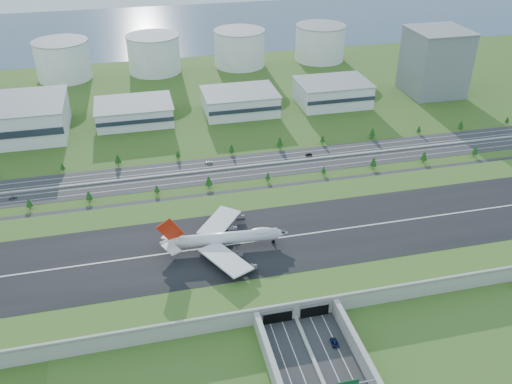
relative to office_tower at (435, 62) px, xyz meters
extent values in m
plane|color=#285119|center=(-200.00, -195.00, -27.50)|extent=(1200.00, 1200.00, 0.00)
cube|color=#989792|center=(-200.00, -195.00, -23.50)|extent=(520.00, 100.00, 8.00)
cube|color=#305C1F|center=(-200.00, -195.00, -19.42)|extent=(520.00, 100.00, 0.16)
cube|color=black|center=(-200.00, -195.00, -19.28)|extent=(520.00, 58.00, 0.12)
cube|color=silver|center=(-200.00, -195.00, -19.20)|extent=(520.00, 0.90, 0.02)
cube|color=#989792|center=(-200.00, -244.40, -18.90)|extent=(520.00, 1.20, 1.20)
cube|color=black|center=(-208.50, -245.20, -24.30)|extent=(13.00, 1.20, 6.00)
cube|color=black|center=(-191.50, -245.20, -24.30)|extent=(13.00, 1.20, 6.00)
cube|color=#0C4C23|center=(-194.00, -290.10, -18.90)|extent=(9.00, 0.30, 2.40)
cube|color=#28282B|center=(-200.00, -100.00, -27.44)|extent=(560.00, 36.00, 0.12)
cylinder|color=#3D2819|center=(-326.00, -122.00, -26.27)|extent=(0.50, 0.50, 2.47)
cone|color=black|center=(-326.00, -122.00, -23.12)|extent=(3.84, 3.84, 4.93)
cylinder|color=#3D2819|center=(-292.00, -122.00, -26.18)|extent=(0.50, 0.50, 2.64)
cone|color=black|center=(-292.00, -122.00, -22.81)|extent=(4.10, 4.10, 5.27)
cylinder|color=#3D2819|center=(-251.78, -122.00, -26.42)|extent=(0.50, 0.50, 2.15)
cone|color=black|center=(-251.78, -122.00, -23.67)|extent=(3.35, 3.35, 4.31)
cylinder|color=#3D2819|center=(-219.50, -122.00, -26.04)|extent=(0.50, 0.50, 2.92)
cone|color=black|center=(-219.50, -122.00, -22.31)|extent=(4.54, 4.54, 5.84)
cylinder|color=#3D2819|center=(-181.37, -122.00, -26.44)|extent=(0.50, 0.50, 2.12)
cone|color=black|center=(-181.37, -122.00, -23.72)|extent=(3.30, 3.30, 4.25)
cylinder|color=#3D2819|center=(-143.61, -122.00, -26.45)|extent=(0.50, 0.50, 2.09)
cone|color=black|center=(-143.61, -122.00, -23.78)|extent=(3.25, 3.25, 4.18)
cylinder|color=#3D2819|center=(-108.78, -122.00, -26.01)|extent=(0.50, 0.50, 2.97)
cone|color=black|center=(-108.78, -122.00, -22.21)|extent=(4.62, 4.62, 5.95)
cylinder|color=#3D2819|center=(-71.94, -122.00, -26.02)|extent=(0.50, 0.50, 2.97)
cone|color=black|center=(-71.94, -122.00, -22.22)|extent=(4.62, 4.62, 5.94)
cylinder|color=#3D2819|center=(-33.14, -122.00, -26.11)|extent=(0.50, 0.50, 2.79)
cone|color=black|center=(-33.14, -122.00, -22.54)|extent=(4.34, 4.34, 5.58)
cylinder|color=#3D2819|center=(-310.17, -78.00, -26.47)|extent=(0.50, 0.50, 2.05)
cone|color=black|center=(-310.17, -78.00, -23.85)|extent=(3.19, 3.19, 4.11)
cylinder|color=#3D2819|center=(-274.36, -78.00, -26.08)|extent=(0.50, 0.50, 2.84)
cone|color=black|center=(-274.36, -78.00, -22.44)|extent=(4.42, 4.42, 5.69)
cylinder|color=#3D2819|center=(-233.99, -78.00, -26.43)|extent=(0.50, 0.50, 2.13)
cone|color=black|center=(-233.99, -78.00, -23.71)|extent=(3.32, 3.32, 4.26)
cylinder|color=#3D2819|center=(-196.39, -78.00, -26.31)|extent=(0.50, 0.50, 2.39)
cone|color=black|center=(-196.39, -78.00, -23.25)|extent=(3.71, 3.71, 4.78)
cylinder|color=#3D2819|center=(-161.20, -78.00, -26.01)|extent=(0.50, 0.50, 2.97)
cone|color=black|center=(-161.20, -78.00, -22.21)|extent=(4.63, 4.63, 5.95)
cylinder|color=#3D2819|center=(-129.05, -78.00, -26.34)|extent=(0.50, 0.50, 2.32)
cone|color=black|center=(-129.05, -78.00, -23.37)|extent=(3.62, 3.62, 4.65)
cylinder|color=#3D2819|center=(-90.21, -78.00, -26.04)|extent=(0.50, 0.50, 2.93)
cone|color=black|center=(-90.21, -78.00, -22.30)|extent=(4.55, 4.55, 5.85)
cylinder|color=#3D2819|center=(-52.27, -78.00, -26.42)|extent=(0.50, 0.50, 2.15)
cone|color=black|center=(-52.27, -78.00, -23.68)|extent=(3.35, 3.35, 4.30)
cylinder|color=#3D2819|center=(-16.93, -78.00, -26.32)|extent=(0.50, 0.50, 2.35)
cone|color=black|center=(-16.93, -78.00, -23.32)|extent=(3.66, 3.66, 4.71)
cylinder|color=#3D2819|center=(23.39, -78.00, -26.41)|extent=(0.50, 0.50, 2.18)
cone|color=black|center=(23.39, -78.00, -23.63)|extent=(3.39, 3.39, 4.36)
cube|color=white|center=(-260.00, -5.00, -20.00)|extent=(58.00, 42.00, 15.00)
cube|color=white|center=(-175.00, -5.00, -19.00)|extent=(58.00, 42.00, 17.00)
cube|color=white|center=(-95.00, -5.00, -18.00)|extent=(58.00, 42.00, 19.00)
cube|color=slate|center=(0.00, 0.00, 0.00)|extent=(46.00, 46.00, 55.00)
cylinder|color=silver|center=(-320.00, 115.00, -10.00)|extent=(50.00, 50.00, 35.00)
cylinder|color=silver|center=(-235.00, 115.00, -10.00)|extent=(50.00, 50.00, 35.00)
cylinder|color=silver|center=(-150.00, 115.00, -10.00)|extent=(50.00, 50.00, 35.00)
cylinder|color=silver|center=(-65.00, 115.00, -10.00)|extent=(50.00, 50.00, 35.00)
cube|color=#344B64|center=(-200.00, 285.00, -27.47)|extent=(1200.00, 260.00, 0.06)
cylinder|color=silver|center=(-222.14, -196.32, -13.80)|extent=(52.64, 10.26, 5.98)
cone|color=silver|center=(-194.20, -198.62, -13.80)|extent=(7.94, 6.57, 5.98)
cone|color=silver|center=(-250.08, -194.02, -13.43)|extent=(9.80, 6.73, 5.98)
ellipsoid|color=silver|center=(-204.41, -197.78, -11.65)|extent=(13.09, 5.69, 3.68)
cube|color=silver|center=(-225.31, -212.00, -14.73)|extent=(23.67, 30.49, 1.48)
cube|color=silver|center=(-222.70, -180.34, -14.73)|extent=(26.52, 29.75, 1.48)
cylinder|color=#38383D|center=(-218.62, -207.86, -16.79)|extent=(5.07, 3.19, 2.80)
cylinder|color=#38383D|center=(-214.04, -218.55, -16.79)|extent=(5.07, 3.19, 2.80)
cylinder|color=#38383D|center=(-216.78, -185.51, -16.79)|extent=(5.07, 3.19, 2.80)
cylinder|color=#38383D|center=(-210.51, -175.71, -16.79)|extent=(5.07, 3.19, 2.80)
cube|color=silver|center=(-249.65, -200.15, -12.68)|extent=(9.46, 11.69, 0.56)
cube|color=silver|center=(-248.65, -188.04, -12.68)|extent=(10.46, 11.64, 0.56)
cube|color=red|center=(-249.15, -194.10, -6.32)|extent=(13.34, 1.93, 14.01)
cylinder|color=black|center=(-198.08, -198.30, -18.71)|extent=(1.78, 0.65, 1.78)
cylinder|color=black|center=(-226.11, -198.99, -18.71)|extent=(1.78, 0.65, 1.78)
cylinder|color=black|center=(-225.62, -193.03, -18.71)|extent=(1.78, 0.65, 1.78)
cylinder|color=black|center=(-231.70, -198.53, -18.71)|extent=(1.78, 0.65, 1.78)
cylinder|color=black|center=(-231.21, -192.57, -18.71)|extent=(1.78, 0.65, 1.78)
imported|color=#0B143A|center=(-188.59, -263.17, -26.56)|extent=(2.92, 5.98, 1.64)
imported|color=#4C4C50|center=(-337.41, -107.78, -26.61)|extent=(4.85, 3.29, 1.53)
imported|color=black|center=(-144.70, -94.19, -26.61)|extent=(4.70, 1.75, 1.53)
imported|color=silver|center=(-214.51, -89.71, -26.63)|extent=(5.51, 3.33, 1.49)
camera|label=1|loc=(-258.29, -414.19, 144.72)|focal=38.00mm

